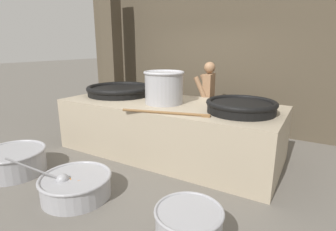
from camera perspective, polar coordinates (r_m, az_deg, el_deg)
name	(u,v)px	position (r m, az deg, el deg)	size (l,w,h in m)	color
ground_plane	(168,152)	(5.02, 0.00, -7.99)	(60.00, 60.00, 0.00)	#666059
back_wall	(212,57)	(6.54, 9.57, 12.53)	(7.37, 0.24, 3.41)	#4C4233
support_pillar	(113,56)	(7.14, -11.98, 12.60)	(0.38, 0.38, 3.41)	#4C4233
hearth_platform	(168,128)	(4.86, 0.00, -2.75)	(3.96, 1.65, 0.96)	tan
giant_wok_near	(120,90)	(5.59, -10.39, 5.52)	(1.37, 1.37, 0.19)	black
giant_wok_far	(241,106)	(4.15, 15.64, 2.00)	(1.07, 1.07, 0.19)	black
stock_pot	(164,87)	(4.63, -0.89, 6.29)	(0.71, 0.71, 0.57)	#9E9EA3
stirring_paddle	(169,113)	(3.92, 0.16, 0.57)	(1.34, 0.42, 0.04)	brown
cook	(208,98)	(5.56, 8.69, 3.69)	(0.42, 0.63, 1.64)	#8C6647
prep_bowl_vegetables	(76,185)	(3.80, -19.41, -14.04)	(0.94, 1.09, 0.70)	#9E9EA3
prep_bowl_meat	(14,160)	(4.84, -30.51, -8.37)	(0.97, 0.97, 0.39)	#9E9EA3
prep_bowl_extra	(189,227)	(2.79, 4.51, -23.09)	(0.68, 0.68, 0.44)	#9E9EA3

